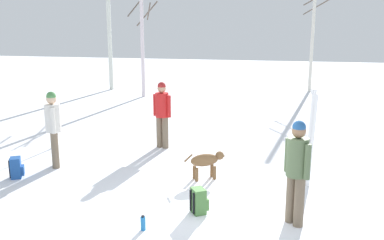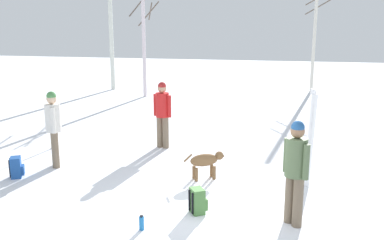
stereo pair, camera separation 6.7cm
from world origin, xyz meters
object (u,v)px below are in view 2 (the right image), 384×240
(person_0, at_px, (162,111))
(backpack_1, at_px, (16,168))
(water_bottle_0, at_px, (142,223))
(birch_tree_1, at_px, (144,31))
(person_2, at_px, (53,124))
(ski_pair_planted_0, at_px, (310,139))
(person_1, at_px, (296,166))
(backpack_0, at_px, (198,201))
(dog, at_px, (206,161))
(ski_poles_0, at_px, (52,119))
(birch_tree_2, at_px, (315,30))
(birch_tree_0, at_px, (110,5))

(person_0, relative_size, backpack_1, 3.90)
(water_bottle_0, distance_m, birch_tree_1, 12.78)
(person_2, relative_size, water_bottle_0, 7.04)
(person_0, bearing_deg, ski_pair_planted_0, -29.13)
(person_1, bearing_deg, person_2, 161.57)
(person_1, distance_m, birch_tree_1, 12.89)
(ski_pair_planted_0, relative_size, backpack_0, 4.45)
(dog, relative_size, backpack_0, 1.80)
(person_2, relative_size, backpack_1, 3.90)
(water_bottle_0, bearing_deg, person_2, 139.56)
(person_1, relative_size, ski_poles_0, 1.19)
(person_2, xyz_separation_m, backpack_1, (-0.44, -0.81, -0.77))
(person_2, height_order, ski_poles_0, person_2)
(dog, xyz_separation_m, birch_tree_2, (2.68, 12.45, 2.45))
(ski_pair_planted_0, height_order, birch_tree_1, birch_tree_1)
(person_0, height_order, ski_pair_planted_0, ski_pair_planted_0)
(backpack_1, bearing_deg, ski_poles_0, 100.22)
(dog, xyz_separation_m, backpack_1, (-3.89, -0.79, -0.17))
(ski_poles_0, distance_m, water_bottle_0, 5.35)
(person_1, height_order, birch_tree_0, birch_tree_0)
(ski_poles_0, height_order, backpack_1, ski_poles_0)
(birch_tree_1, relative_size, birch_tree_2, 1.03)
(person_1, xyz_separation_m, backpack_1, (-5.65, 0.92, -0.77))
(person_2, relative_size, birch_tree_2, 0.31)
(person_0, distance_m, backpack_1, 3.74)
(dog, bearing_deg, backpack_1, -168.55)
(person_0, xyz_separation_m, person_1, (3.28, -3.71, 0.00))
(backpack_0, relative_size, water_bottle_0, 1.81)
(backpack_0, relative_size, birch_tree_0, 0.06)
(ski_pair_planted_0, bearing_deg, birch_tree_2, 87.08)
(person_1, distance_m, person_2, 5.49)
(dog, xyz_separation_m, birch_tree_1, (-4.52, 9.40, 2.43))
(backpack_0, bearing_deg, person_1, -2.42)
(ski_poles_0, distance_m, birch_tree_2, 13.26)
(backpack_1, relative_size, birch_tree_1, 0.08)
(person_1, distance_m, ski_poles_0, 6.77)
(birch_tree_2, bearing_deg, ski_poles_0, -122.13)
(ski_poles_0, xyz_separation_m, backpack_1, (0.39, -2.14, -0.56))
(backpack_1, xyz_separation_m, birch_tree_2, (6.58, 13.23, 2.62))
(dog, bearing_deg, person_0, 127.35)
(backpack_0, bearing_deg, ski_poles_0, 146.02)
(birch_tree_2, bearing_deg, backpack_0, -100.12)
(water_bottle_0, xyz_separation_m, birch_tree_2, (3.24, 14.88, 2.72))
(person_1, height_order, backpack_1, person_1)
(person_2, bearing_deg, person_0, 45.66)
(person_0, relative_size, birch_tree_0, 0.23)
(backpack_1, bearing_deg, birch_tree_1, 93.54)
(person_0, relative_size, backpack_0, 3.90)
(ski_poles_0, xyz_separation_m, birch_tree_1, (-0.24, 8.05, 2.05))
(person_0, height_order, water_bottle_0, person_0)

